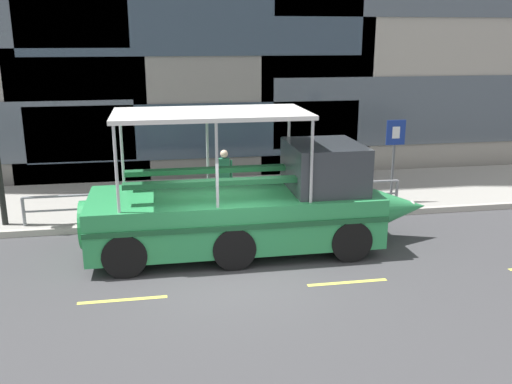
{
  "coord_description": "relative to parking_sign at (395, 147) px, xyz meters",
  "views": [
    {
      "loc": [
        -1.54,
        -11.92,
        5.2
      ],
      "look_at": [
        0.9,
        1.79,
        1.3
      ],
      "focal_mm": 39.2,
      "sensor_mm": 36.0,
      "label": 1
    }
  ],
  "objects": [
    {
      "name": "pedestrian_near_bow",
      "position": [
        -1.47,
        0.5,
        -0.72
      ],
      "size": [
        0.28,
        0.47,
        1.71
      ],
      "color": "#1E2338",
      "rests_on": "sidewalk"
    },
    {
      "name": "lane_centreline",
      "position": [
        -5.59,
        -5.12,
        -1.93
      ],
      "size": [
        25.8,
        0.12,
        0.01
      ],
      "color": "#DBD64C",
      "rests_on": "ground_plane"
    },
    {
      "name": "ground_plane",
      "position": [
        -5.59,
        -3.89,
        -1.93
      ],
      "size": [
        120.0,
        120.0,
        0.0
      ],
      "primitive_type": "plane",
      "color": "#3D3D3F"
    },
    {
      "name": "curb_edge",
      "position": [
        -5.59,
        -0.78,
        -1.84
      ],
      "size": [
        32.0,
        0.18,
        0.18
      ],
      "primitive_type": "cube",
      "color": "#B2ADA3",
      "rests_on": "ground_plane"
    },
    {
      "name": "parking_sign",
      "position": [
        0.0,
        0.0,
        0.0
      ],
      "size": [
        0.6,
        0.12,
        2.58
      ],
      "color": "#4C4F54",
      "rests_on": "sidewalk"
    },
    {
      "name": "duck_tour_boat",
      "position": [
        -4.83,
        -2.75,
        -0.81
      ],
      "size": [
        8.76,
        2.65,
        3.5
      ],
      "color": "#2D9351",
      "rests_on": "ground_plane"
    },
    {
      "name": "curb_guardrail",
      "position": [
        -5.43,
        -0.44,
        -1.18
      ],
      "size": [
        10.88,
        0.09,
        0.83
      ],
      "color": "gray",
      "rests_on": "sidewalk"
    },
    {
      "name": "sidewalk",
      "position": [
        -5.59,
        1.71,
        -1.84
      ],
      "size": [
        32.0,
        4.8,
        0.18
      ],
      "primitive_type": "cube",
      "color": "#99968E",
      "rests_on": "ground_plane"
    },
    {
      "name": "pedestrian_mid_left",
      "position": [
        -5.19,
        0.58,
        -0.71
      ],
      "size": [
        0.5,
        0.24,
        1.72
      ],
      "color": "black",
      "rests_on": "sidewalk"
    }
  ]
}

